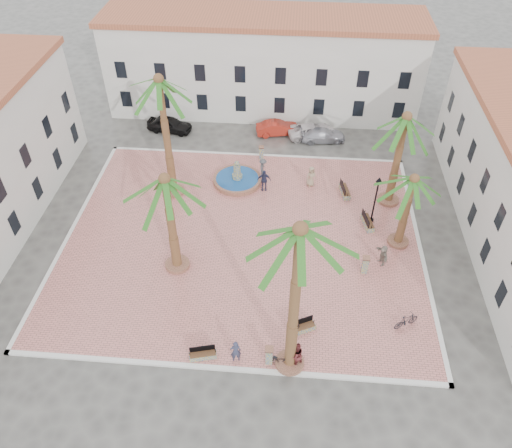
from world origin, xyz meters
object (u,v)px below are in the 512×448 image
object	(u,v)px
bench_s	(203,355)
litter_bin	(293,360)
bench_e	(367,222)
cyclist_a	(236,351)
lamppost_s	(295,336)
bench_se	(301,328)
pedestrian_fountain_b	(264,180)
car_silver	(323,135)
palm_ne	(405,128)
bollard_n	(261,152)
pedestrian_east	(383,255)
palm_sw	(166,191)
bicycle_a	(278,359)
cyclist_b	(296,355)
car_red	(278,128)
pedestrian_north	(263,168)
fountain	(237,179)
car_white	(312,131)
bench_ne	(345,191)
bollard_e	(365,264)
palm_s	(299,246)
bollard_se	(269,355)
bicycle_b	(406,321)
pedestrian_fountain_a	(311,176)
lamppost_e	(377,192)
palm_e	(412,188)
car_black	(169,124)
palm_nw	(160,92)

from	to	relation	value
bench_s	litter_bin	size ratio (longest dim) A/B	2.26
bench_e	cyclist_a	xyz separation A→B (m)	(-8.64, -12.61, 0.60)
lamppost_s	bench_e	bearing A→B (deg)	67.05
bench_se	pedestrian_fountain_b	xyz separation A→B (m)	(-3.33, 13.94, 0.70)
car_silver	palm_ne	bearing A→B (deg)	-157.96
bollard_n	pedestrian_east	bearing A→B (deg)	-52.28
bench_s	palm_sw	bearing A→B (deg)	98.75
litter_bin	pedestrian_east	size ratio (longest dim) A/B	0.45
palm_ne	cyclist_a	distance (m)	19.82
bicycle_a	pedestrian_east	xyz separation A→B (m)	(6.82, 8.64, 0.41)
bench_se	cyclist_b	world-z (taller)	cyclist_b
bench_s	car_red	bearing A→B (deg)	69.18
pedestrian_north	car_silver	bearing A→B (deg)	-36.86
bench_s	pedestrian_east	xyz separation A→B (m)	(11.26, 8.63, 0.58)
fountain	palm_ne	world-z (taller)	palm_ne
car_white	pedestrian_north	bearing A→B (deg)	133.76
bench_ne	bollard_e	world-z (taller)	bollard_e
palm_s	bench_s	distance (m)	10.71
bollard_e	bollard_se	bearing A→B (deg)	-128.33
bicycle_b	pedestrian_fountain_a	xyz separation A→B (m)	(-5.92, 13.93, 0.39)
car_red	bicycle_a	bearing A→B (deg)	170.64
bench_ne	bicycle_b	world-z (taller)	bicycle_b
lamppost_e	bollard_n	bearing A→B (deg)	139.90
bench_ne	cyclist_a	world-z (taller)	cyclist_a
bicycle_b	palm_e	bearing A→B (deg)	-32.45
lamppost_s	palm_ne	bearing A→B (deg)	65.15
bench_ne	lamppost_e	distance (m)	4.50
palm_s	palm_ne	world-z (taller)	palm_s
bench_se	car_silver	size ratio (longest dim) A/B	0.42
fountain	pedestrian_north	xyz separation A→B (m)	(2.09, 1.03, 0.56)
palm_e	car_black	size ratio (longest dim) A/B	1.44
cyclist_b	pedestrian_fountain_b	xyz separation A→B (m)	(-3.02, 16.35, 0.01)
litter_bin	cyclist_a	xyz separation A→B (m)	(-3.32, 0.00, 0.51)
cyclist_a	bicycle_b	size ratio (longest dim) A/B	0.99
bench_ne	pedestrian_fountain_a	bearing A→B (deg)	61.41
bench_s	bicycle_b	bearing A→B (deg)	1.22
pedestrian_fountain_b	car_white	world-z (taller)	pedestrian_fountain_b
palm_e	car_red	distance (m)	17.89
bench_s	car_white	bearing A→B (deg)	61.96
lamppost_e	bicycle_a	xyz separation A→B (m)	(-6.51, -13.15, -2.41)
palm_nw	lamppost_s	bearing A→B (deg)	-56.43
fountain	bollard_e	distance (m)	13.71
pedestrian_east	pedestrian_north	bearing A→B (deg)	-154.96
bench_s	pedestrian_fountain_a	bearing A→B (deg)	56.15
bollard_n	car_white	bearing A→B (deg)	43.85
lamppost_s	pedestrian_east	bearing A→B (deg)	55.20
lamppost_s	bollard_e	xyz separation A→B (m)	(4.72, 7.70, -2.01)
palm_nw	palm_ne	world-z (taller)	palm_nw
palm_s	lamppost_e	size ratio (longest dim) A/B	2.66
pedestrian_north	lamppost_e	bearing A→B (deg)	-117.32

